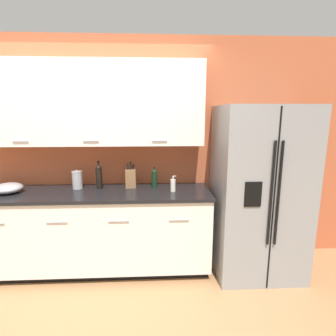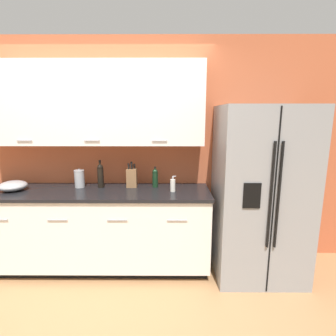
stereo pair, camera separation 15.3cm
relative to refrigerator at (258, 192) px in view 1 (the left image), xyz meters
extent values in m
plane|color=#B27F51|center=(-1.72, -0.65, -0.92)|extent=(14.00, 14.00, 0.00)
cube|color=#BC5B38|center=(-1.72, 0.41, 0.38)|extent=(10.00, 0.05, 2.60)
cube|color=white|center=(-1.78, 0.23, 0.94)|extent=(2.38, 0.32, 0.88)
cylinder|color=#99999E|center=(-2.49, 0.06, 0.55)|extent=(0.16, 0.01, 0.01)
cylinder|color=#99999E|center=(-1.78, 0.06, 0.55)|extent=(0.16, 0.01, 0.01)
cylinder|color=#99999E|center=(-1.07, 0.06, 0.55)|extent=(0.16, 0.01, 0.01)
cube|color=black|center=(-1.78, 0.11, -0.87)|extent=(2.45, 0.54, 0.09)
cube|color=white|center=(-1.78, 0.07, -0.43)|extent=(2.49, 0.62, 0.80)
cube|color=black|center=(-1.78, 0.06, -0.01)|extent=(2.51, 0.64, 0.03)
cylinder|color=#99999E|center=(-2.08, -0.25, -0.21)|extent=(0.20, 0.01, 0.01)
cylinder|color=#99999E|center=(-1.48, -0.25, -0.21)|extent=(0.20, 0.01, 0.01)
cylinder|color=#99999E|center=(-0.89, -0.25, -0.21)|extent=(0.20, 0.01, 0.01)
cube|color=gray|center=(0.00, 0.00, 0.00)|extent=(0.91, 0.76, 1.83)
cube|color=black|center=(0.00, -0.38, 0.00)|extent=(0.01, 0.01, 1.79)
cylinder|color=black|center=(-0.03, -0.40, 0.09)|extent=(0.02, 0.02, 1.01)
cylinder|color=black|center=(0.04, -0.40, 0.09)|extent=(0.02, 0.02, 1.01)
cube|color=black|center=(-0.21, -0.38, 0.09)|extent=(0.16, 0.01, 0.24)
cube|color=olive|center=(-1.39, 0.21, 0.11)|extent=(0.11, 0.10, 0.21)
cylinder|color=black|center=(-1.43, 0.22, 0.25)|extent=(0.02, 0.03, 0.06)
cylinder|color=black|center=(-1.43, 0.20, 0.25)|extent=(0.02, 0.03, 0.07)
cylinder|color=black|center=(-1.39, 0.22, 0.26)|extent=(0.02, 0.04, 0.08)
cylinder|color=black|center=(-1.39, 0.20, 0.26)|extent=(0.02, 0.03, 0.08)
cylinder|color=black|center=(-1.36, 0.22, 0.25)|extent=(0.02, 0.03, 0.06)
cylinder|color=black|center=(-1.75, 0.19, 0.12)|extent=(0.07, 0.07, 0.22)
sphere|color=black|center=(-1.75, 0.19, 0.24)|extent=(0.07, 0.07, 0.07)
cylinder|color=black|center=(-1.75, 0.19, 0.27)|extent=(0.02, 0.02, 0.08)
cylinder|color=black|center=(-1.75, 0.19, 0.31)|extent=(0.03, 0.03, 0.02)
cylinder|color=silver|center=(-0.93, 0.03, 0.08)|extent=(0.06, 0.06, 0.13)
cylinder|color=#B2B2B5|center=(-0.93, 0.03, 0.16)|extent=(0.02, 0.02, 0.04)
cylinder|color=#B2B2B5|center=(-0.91, 0.03, 0.18)|extent=(0.03, 0.01, 0.01)
cylinder|color=black|center=(-1.13, 0.21, 0.09)|extent=(0.07, 0.07, 0.17)
sphere|color=black|center=(-1.13, 0.21, 0.19)|extent=(0.06, 0.06, 0.06)
cylinder|color=black|center=(-1.13, 0.21, 0.20)|extent=(0.02, 0.02, 0.06)
cylinder|color=black|center=(-1.13, 0.21, 0.24)|extent=(0.02, 0.02, 0.01)
cylinder|color=#A3A3A5|center=(-1.99, 0.20, 0.10)|extent=(0.11, 0.11, 0.19)
cylinder|color=#A3A3A5|center=(-1.99, 0.20, 0.20)|extent=(0.11, 0.11, 0.01)
sphere|color=#A3A3A5|center=(-1.99, 0.20, 0.21)|extent=(0.02, 0.02, 0.02)
ellipsoid|color=#A3A3A5|center=(-2.67, 0.06, 0.06)|extent=(0.29, 0.29, 0.10)
camera|label=1|loc=(-1.12, -2.69, 0.82)|focal=28.00mm
camera|label=2|loc=(-0.96, -2.69, 0.82)|focal=28.00mm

